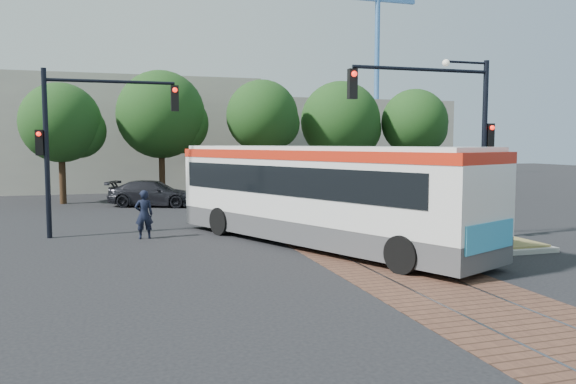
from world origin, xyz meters
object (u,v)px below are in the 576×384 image
at_px(signal_pole_main, 454,120).
at_px(officer, 144,214).
at_px(city_bus, 316,190).
at_px(traffic_island, 476,231).
at_px(signal_pole_left, 80,130).
at_px(parked_car, 153,193).

xyz_separation_m(signal_pole_main, officer, (-10.13, 3.63, -3.29)).
bearing_deg(officer, signal_pole_main, 157.04).
height_order(city_bus, traffic_island, city_bus).
xyz_separation_m(signal_pole_left, parked_car, (3.10, 9.25, -3.17)).
xyz_separation_m(traffic_island, parked_car, (-10.09, 14.14, 0.36)).
distance_m(signal_pole_left, officer, 3.84).
relative_size(city_bus, officer, 7.06).
relative_size(signal_pole_left, officer, 3.46).
relative_size(city_bus, signal_pole_main, 2.04).
bearing_deg(city_bus, signal_pole_main, -31.89).
height_order(traffic_island, parked_car, parked_car).
distance_m(traffic_island, parked_car, 17.37).
height_order(signal_pole_left, officer, signal_pole_left).
distance_m(city_bus, traffic_island, 5.93).
distance_m(signal_pole_main, signal_pole_left, 13.14).
relative_size(city_bus, traffic_island, 2.35).
height_order(traffic_island, signal_pole_left, signal_pole_left).
height_order(city_bus, signal_pole_left, signal_pole_left).
bearing_deg(signal_pole_main, parked_car, 123.01).
relative_size(traffic_island, signal_pole_left, 0.87).
distance_m(officer, parked_car, 10.47).
bearing_deg(parked_car, officer, -163.41).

